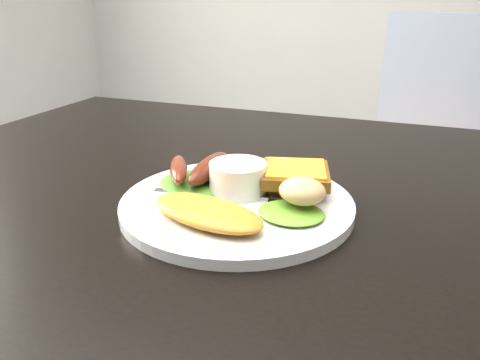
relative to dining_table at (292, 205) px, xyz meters
name	(u,v)px	position (x,y,z in m)	size (l,w,h in m)	color
dining_table	(292,205)	(0.00, 0.00, 0.00)	(1.20, 0.80, 0.04)	black
dining_chair	(425,148)	(0.19, 1.27, -0.28)	(0.39, 0.39, 0.05)	tan
person	(383,90)	(0.04, 0.80, 0.01)	(0.53, 0.35, 1.48)	navy
plate	(237,204)	(-0.05, -0.08, 0.03)	(0.27, 0.27, 0.01)	white
lettuce_left	(198,182)	(-0.11, -0.05, 0.04)	(0.10, 0.09, 0.01)	#278519
lettuce_right	(291,213)	(0.02, -0.10, 0.04)	(0.07, 0.06, 0.01)	#57871B
omelette	(207,212)	(-0.05, -0.14, 0.04)	(0.13, 0.06, 0.02)	orange
sausage_a	(179,169)	(-0.13, -0.06, 0.05)	(0.02, 0.09, 0.02)	maroon
sausage_b	(209,168)	(-0.09, -0.04, 0.05)	(0.03, 0.11, 0.03)	maroon
ramekin	(238,179)	(-0.05, -0.06, 0.05)	(0.07, 0.07, 0.04)	white
toast_a	(276,177)	(-0.02, -0.01, 0.04)	(0.08, 0.08, 0.01)	olive
toast_b	(296,175)	(0.01, -0.03, 0.05)	(0.08, 0.08, 0.01)	brown
potato_salad	(302,191)	(0.03, -0.08, 0.06)	(0.05, 0.05, 0.03)	beige
fork	(212,194)	(-0.08, -0.08, 0.03)	(0.14, 0.01, 0.00)	#ADAFB7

